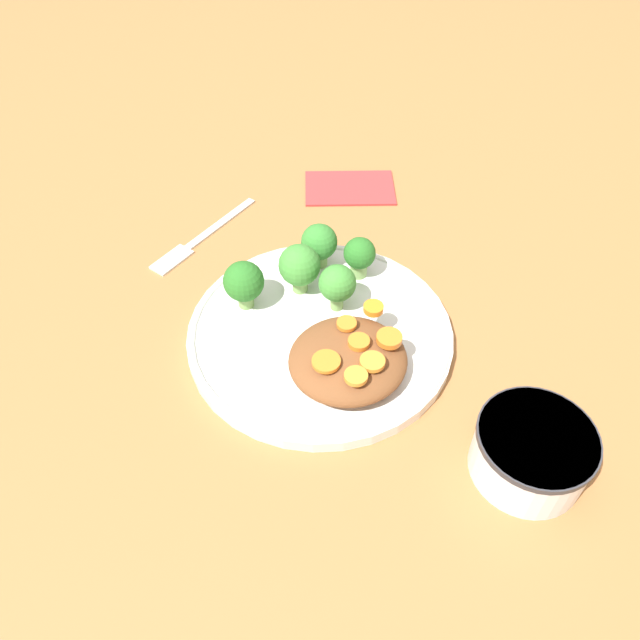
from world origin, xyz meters
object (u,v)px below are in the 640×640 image
at_px(plate, 320,333).
at_px(fork, 197,240).
at_px(dip_bowl, 532,450).
at_px(napkin, 350,187).

xyz_separation_m(plate, fork, (-0.09, 0.20, -0.01)).
bearing_deg(plate, dip_bowl, -60.20).
bearing_deg(napkin, fork, -169.65).
relative_size(plate, fork, 1.81).
bearing_deg(plate, napkin, 61.57).
bearing_deg(fork, dip_bowl, 82.98).
relative_size(plate, dip_bowl, 2.71).
xyz_separation_m(dip_bowl, fork, (-0.21, 0.41, -0.03)).
xyz_separation_m(fork, napkin, (0.22, 0.04, 0.00)).
bearing_deg(napkin, plate, -118.43).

